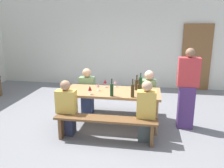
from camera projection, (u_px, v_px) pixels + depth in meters
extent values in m
plane|color=slate|center=(112.00, 124.00, 4.99)|extent=(24.00, 24.00, 0.00)
cube|color=silver|center=(128.00, 39.00, 7.68)|extent=(14.00, 0.20, 3.20)
cube|color=brown|center=(196.00, 57.00, 7.34)|extent=(0.90, 0.06, 2.10)
cube|color=#9E7247|center=(112.00, 92.00, 4.80)|extent=(1.99, 0.84, 0.05)
cylinder|color=#9E7247|center=(65.00, 113.00, 4.70)|extent=(0.07, 0.07, 0.70)
cylinder|color=#9E7247|center=(156.00, 119.00, 4.41)|extent=(0.07, 0.07, 0.70)
cylinder|color=#9E7247|center=(76.00, 101.00, 5.38)|extent=(0.07, 0.07, 0.70)
cylinder|color=#9E7247|center=(155.00, 106.00, 5.09)|extent=(0.07, 0.07, 0.70)
cube|color=brown|center=(105.00, 119.00, 4.19)|extent=(1.89, 0.30, 0.04)
cube|color=brown|center=(62.00, 127.00, 4.38)|extent=(0.06, 0.24, 0.41)
cube|color=brown|center=(152.00, 134.00, 4.11)|extent=(0.06, 0.24, 0.41)
cube|color=brown|center=(117.00, 95.00, 5.56)|extent=(1.89, 0.30, 0.04)
cube|color=brown|center=(83.00, 102.00, 5.75)|extent=(0.06, 0.24, 0.41)
cube|color=brown|center=(152.00, 106.00, 5.48)|extent=(0.06, 0.24, 0.41)
cylinder|color=#332814|center=(137.00, 85.00, 4.85)|extent=(0.08, 0.08, 0.21)
cylinder|color=#332814|center=(137.00, 78.00, 4.81)|extent=(0.03, 0.03, 0.10)
cylinder|color=black|center=(137.00, 75.00, 4.79)|extent=(0.03, 0.03, 0.01)
cylinder|color=#194723|center=(140.00, 83.00, 4.96)|extent=(0.07, 0.07, 0.24)
cylinder|color=#194723|center=(141.00, 75.00, 4.92)|extent=(0.03, 0.03, 0.09)
cylinder|color=black|center=(141.00, 73.00, 4.91)|extent=(0.03, 0.03, 0.01)
cylinder|color=#332814|center=(139.00, 89.00, 4.56)|extent=(0.08, 0.08, 0.20)
cylinder|color=#332814|center=(139.00, 82.00, 4.52)|extent=(0.03, 0.03, 0.10)
cylinder|color=black|center=(139.00, 79.00, 4.51)|extent=(0.03, 0.03, 0.01)
cylinder|color=#143319|center=(112.00, 90.00, 4.43)|extent=(0.07, 0.07, 0.24)
cylinder|color=#143319|center=(112.00, 82.00, 4.39)|extent=(0.02, 0.02, 0.10)
cylinder|color=black|center=(112.00, 79.00, 4.37)|extent=(0.03, 0.03, 0.01)
cylinder|color=#332814|center=(133.00, 91.00, 4.37)|extent=(0.07, 0.07, 0.25)
cylinder|color=#332814|center=(133.00, 82.00, 4.32)|extent=(0.02, 0.02, 0.10)
cylinder|color=black|center=(133.00, 79.00, 4.31)|extent=(0.03, 0.03, 0.01)
cylinder|color=silver|center=(90.00, 94.00, 4.57)|extent=(0.06, 0.06, 0.01)
cylinder|color=silver|center=(90.00, 92.00, 4.55)|extent=(0.01, 0.01, 0.08)
cone|color=maroon|center=(90.00, 88.00, 4.53)|extent=(0.08, 0.08, 0.09)
cylinder|color=silver|center=(98.00, 90.00, 4.82)|extent=(0.06, 0.06, 0.01)
cylinder|color=silver|center=(98.00, 89.00, 4.81)|extent=(0.01, 0.01, 0.07)
cone|color=#D18C93|center=(98.00, 85.00, 4.79)|extent=(0.07, 0.07, 0.10)
cylinder|color=silver|center=(115.00, 87.00, 5.10)|extent=(0.06, 0.06, 0.01)
cylinder|color=silver|center=(115.00, 85.00, 5.09)|extent=(0.01, 0.01, 0.07)
cone|color=#D18C93|center=(115.00, 82.00, 5.08)|extent=(0.06, 0.06, 0.07)
cylinder|color=silver|center=(105.00, 87.00, 5.08)|extent=(0.06, 0.06, 0.01)
cylinder|color=silver|center=(105.00, 85.00, 5.07)|extent=(0.01, 0.01, 0.09)
cone|color=maroon|center=(105.00, 81.00, 5.05)|extent=(0.08, 0.08, 0.08)
cube|color=#282B44|center=(67.00, 123.00, 4.51)|extent=(0.28, 0.24, 0.45)
cube|color=gold|center=(66.00, 101.00, 4.40)|extent=(0.38, 0.20, 0.44)
sphere|color=#A87A5B|center=(65.00, 85.00, 4.32)|extent=(0.19, 0.19, 0.19)
cube|color=#454E4D|center=(145.00, 129.00, 4.27)|extent=(0.26, 0.24, 0.45)
cube|color=gold|center=(146.00, 104.00, 4.15)|extent=(0.34, 0.20, 0.50)
sphere|color=tan|center=(147.00, 86.00, 4.06)|extent=(0.19, 0.19, 0.19)
cube|color=navy|center=(88.00, 104.00, 5.58)|extent=(0.26, 0.24, 0.45)
cube|color=#729966|center=(87.00, 86.00, 5.47)|extent=(0.35, 0.20, 0.44)
sphere|color=tan|center=(87.00, 73.00, 5.38)|extent=(0.21, 0.21, 0.21)
cube|color=navy|center=(148.00, 107.00, 5.35)|extent=(0.24, 0.24, 0.45)
cube|color=#729966|center=(149.00, 89.00, 5.23)|extent=(0.32, 0.20, 0.43)
sphere|color=beige|center=(149.00, 75.00, 5.15)|extent=(0.21, 0.21, 0.21)
cube|color=#4F3070|center=(186.00, 107.00, 4.75)|extent=(0.31, 0.24, 0.89)
cube|color=#C6383D|center=(189.00, 72.00, 4.56)|extent=(0.41, 0.20, 0.58)
sphere|color=#846047|center=(190.00, 53.00, 4.46)|extent=(0.19, 0.19, 0.19)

